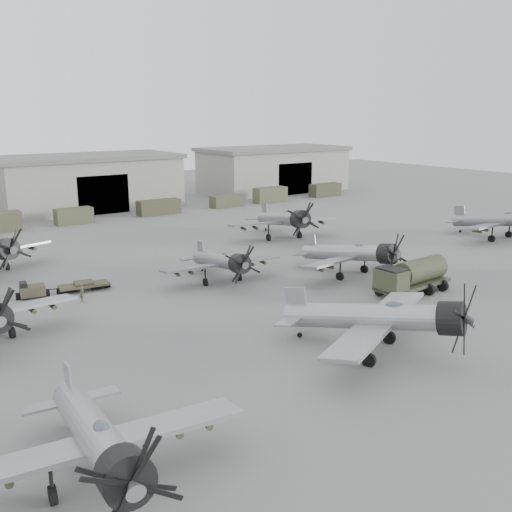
{
  "coord_description": "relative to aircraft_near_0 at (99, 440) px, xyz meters",
  "views": [
    {
      "loc": [
        -31.37,
        -29.77,
        15.23
      ],
      "look_at": [
        -2.06,
        11.58,
        2.5
      ],
      "focal_mm": 40.0,
      "sensor_mm": 36.0,
      "label": 1
    }
  ],
  "objects": [
    {
      "name": "ground",
      "position": [
        24.66,
        9.23,
        -2.33
      ],
      "size": [
        220.0,
        220.0,
        0.0
      ],
      "primitive_type": "plane",
      "color": "#62625F",
      "rests_on": "ground"
    },
    {
      "name": "hangar_center",
      "position": [
        24.66,
        71.19,
        2.04
      ],
      "size": [
        29.0,
        14.8,
        8.7
      ],
      "color": "gray",
      "rests_on": "ground"
    },
    {
      "name": "hangar_right",
      "position": [
        62.66,
        71.19,
        2.04
      ],
      "size": [
        29.0,
        14.8,
        8.7
      ],
      "color": "gray",
      "rests_on": "ground"
    },
    {
      "name": "support_truck_2",
      "position": [
        8.56,
        59.23,
        -1.02
      ],
      "size": [
        4.99,
        2.2,
        2.61
      ],
      "primitive_type": "cube",
      "color": "#40402A",
      "rests_on": "ground"
    },
    {
      "name": "support_truck_3",
      "position": [
        18.22,
        59.23,
        -1.21
      ],
      "size": [
        5.13,
        2.2,
        2.23
      ],
      "primitive_type": "cube",
      "color": "#41452D",
      "rests_on": "ground"
    },
    {
      "name": "support_truck_4",
      "position": [
        31.41,
        59.23,
        -1.19
      ],
      "size": [
        6.67,
        2.2,
        2.27
      ],
      "primitive_type": "cube",
      "color": "#393925",
      "rests_on": "ground"
    },
    {
      "name": "support_truck_5",
      "position": [
        43.85,
        59.23,
        -1.35
      ],
      "size": [
        5.55,
        2.2,
        1.96
      ],
      "primitive_type": "cube",
      "color": "#40422B",
      "rests_on": "ground"
    },
    {
      "name": "support_truck_6",
      "position": [
        52.9,
        59.23,
        -1.01
      ],
      "size": [
        6.12,
        2.2,
        2.63
      ],
      "primitive_type": "cube",
      "color": "#46492F",
      "rests_on": "ground"
    },
    {
      "name": "support_truck_7",
      "position": [
        65.83,
        59.23,
        -1.13
      ],
      "size": [
        6.35,
        2.2,
        2.39
      ],
      "primitive_type": "cube",
      "color": "#383825",
      "rests_on": "ground"
    },
    {
      "name": "aircraft_near_0",
      "position": [
        0.0,
        0.0,
        0.0
      ],
      "size": [
        12.87,
        11.58,
        5.12
      ],
      "rotation": [
        0.0,
        0.0,
        -0.1
      ],
      "color": "#919499",
      "rests_on": "ground"
    },
    {
      "name": "aircraft_near_1",
      "position": [
        19.81,
        2.75,
        0.2
      ],
      "size": [
        13.55,
        12.29,
        5.56
      ],
      "rotation": [
        0.0,
        0.0,
        0.43
      ],
      "color": "#989BA1",
      "rests_on": "ground"
    },
    {
      "name": "aircraft_mid_1",
      "position": [
        19.91,
        22.24,
        -0.25
      ],
      "size": [
        11.47,
        10.32,
        4.56
      ],
      "rotation": [
        0.0,
        0.0,
        -0.12
      ],
      "color": "gray",
      "rests_on": "ground"
    },
    {
      "name": "aircraft_mid_2",
      "position": [
        31.33,
        16.93,
        -0.06
      ],
      "size": [
        12.56,
        11.3,
        4.99
      ],
      "rotation": [
        0.0,
        0.0,
        0.13
      ],
      "color": "gray",
      "rests_on": "ground"
    },
    {
      "name": "aircraft_mid_3",
      "position": [
        57.98,
        18.13,
        0.11
      ],
      "size": [
        13.43,
        12.09,
        5.37
      ],
      "rotation": [
        0.0,
        0.0,
        0.05
      ],
      "color": "gray",
      "rests_on": "ground"
    },
    {
      "name": "aircraft_far_1",
      "position": [
        36.1,
        33.71,
        0.22
      ],
      "size": [
        14.1,
        12.69,
        5.6
      ],
      "rotation": [
        0.0,
        0.0,
        -0.23
      ],
      "color": "gray",
      "rests_on": "ground"
    },
    {
      "name": "fuel_tanker",
      "position": [
        31.65,
        10.21,
        -0.63
      ],
      "size": [
        7.77,
        3.76,
        2.96
      ],
      "rotation": [
        0.0,
        0.0,
        0.05
      ],
      "color": "#333825",
      "rests_on": "ground"
    },
    {
      "name": "tug_trailer",
      "position": [
        6.08,
        27.84,
        -1.77
      ],
      "size": [
        7.5,
        2.41,
        1.49
      ],
      "rotation": [
        0.0,
        0.0,
        -0.14
      ],
      "color": "#3A3725",
      "rests_on": "ground"
    },
    {
      "name": "ground_crew",
      "position": [
        7.56,
        24.56,
        -1.5
      ],
      "size": [
        0.43,
        0.63,
        1.66
      ],
      "primitive_type": "imported",
      "rotation": [
        0.0,
        0.0,
        1.51
      ],
      "color": "#49482F",
      "rests_on": "ground"
    }
  ]
}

